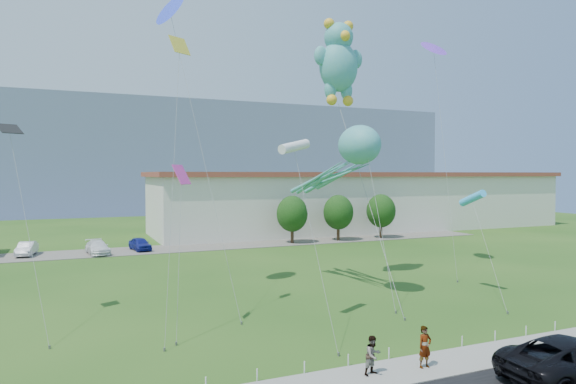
{
  "coord_description": "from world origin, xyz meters",
  "views": [
    {
      "loc": [
        -13.56,
        -19.52,
        7.94
      ],
      "look_at": [
        -1.71,
        8.0,
        6.89
      ],
      "focal_mm": 32.0,
      "sensor_mm": 36.0,
      "label": 1
    }
  ],
  "objects_px": {
    "pedestrian_left": "(425,347)",
    "parked_car_white": "(98,247)",
    "warehouse": "(366,200)",
    "octopus_kite": "(346,160)",
    "suv": "(575,359)",
    "teddy_bear_kite": "(339,60)",
    "parked_car_blue": "(140,244)",
    "parked_car_silver": "(27,249)",
    "pedestrian_right": "(373,355)"
  },
  "relations": [
    {
      "from": "pedestrian_left",
      "to": "parked_car_white",
      "type": "relative_size",
      "value": 0.37
    },
    {
      "from": "warehouse",
      "to": "octopus_kite",
      "type": "distance_m",
      "value": 41.14
    },
    {
      "from": "suv",
      "to": "teddy_bear_kite",
      "type": "relative_size",
      "value": 0.31
    },
    {
      "from": "parked_car_white",
      "to": "parked_car_blue",
      "type": "xyz_separation_m",
      "value": [
        4.19,
        0.94,
        0.0
      ]
    },
    {
      "from": "suv",
      "to": "parked_car_white",
      "type": "xyz_separation_m",
      "value": [
        -15.0,
        40.29,
        -0.18
      ]
    },
    {
      "from": "parked_car_silver",
      "to": "octopus_kite",
      "type": "bearing_deg",
      "value": -42.74
    },
    {
      "from": "pedestrian_left",
      "to": "pedestrian_right",
      "type": "distance_m",
      "value": 2.34
    },
    {
      "from": "pedestrian_right",
      "to": "parked_car_silver",
      "type": "height_order",
      "value": "pedestrian_right"
    },
    {
      "from": "warehouse",
      "to": "parked_car_white",
      "type": "height_order",
      "value": "warehouse"
    },
    {
      "from": "pedestrian_right",
      "to": "parked_car_white",
      "type": "relative_size",
      "value": 0.34
    },
    {
      "from": "pedestrian_right",
      "to": "parked_car_white",
      "type": "xyz_separation_m",
      "value": [
        -8.25,
        36.8,
        -0.15
      ]
    },
    {
      "from": "parked_car_blue",
      "to": "octopus_kite",
      "type": "xyz_separation_m",
      "value": [
        10.09,
        -25.08,
        8.14
      ]
    },
    {
      "from": "parked_car_blue",
      "to": "teddy_bear_kite",
      "type": "distance_m",
      "value": 28.91
    },
    {
      "from": "parked_car_blue",
      "to": "suv",
      "type": "bearing_deg",
      "value": -85.37
    },
    {
      "from": "pedestrian_right",
      "to": "teddy_bear_kite",
      "type": "bearing_deg",
      "value": 53.1
    },
    {
      "from": "pedestrian_left",
      "to": "pedestrian_right",
      "type": "height_order",
      "value": "pedestrian_left"
    },
    {
      "from": "pedestrian_left",
      "to": "octopus_kite",
      "type": "height_order",
      "value": "octopus_kite"
    },
    {
      "from": "suv",
      "to": "parked_car_blue",
      "type": "bearing_deg",
      "value": 16.32
    },
    {
      "from": "suv",
      "to": "parked_car_silver",
      "type": "distance_m",
      "value": 47.13
    },
    {
      "from": "pedestrian_left",
      "to": "teddy_bear_kite",
      "type": "xyz_separation_m",
      "value": [
        5.01,
        16.35,
        15.25
      ]
    },
    {
      "from": "octopus_kite",
      "to": "teddy_bear_kite",
      "type": "distance_m",
      "value": 8.23
    },
    {
      "from": "octopus_kite",
      "to": "suv",
      "type": "bearing_deg",
      "value": -87.44
    },
    {
      "from": "parked_car_blue",
      "to": "octopus_kite",
      "type": "height_order",
      "value": "octopus_kite"
    },
    {
      "from": "parked_car_silver",
      "to": "parked_car_white",
      "type": "xyz_separation_m",
      "value": [
        6.36,
        -1.73,
        0.0
      ]
    },
    {
      "from": "pedestrian_left",
      "to": "pedestrian_right",
      "type": "xyz_separation_m",
      "value": [
        -2.33,
        0.2,
        -0.08
      ]
    },
    {
      "from": "warehouse",
      "to": "pedestrian_left",
      "type": "distance_m",
      "value": 53.87
    },
    {
      "from": "warehouse",
      "to": "parked_car_white",
      "type": "distance_m",
      "value": 38.38
    },
    {
      "from": "parked_car_silver",
      "to": "octopus_kite",
      "type": "height_order",
      "value": "octopus_kite"
    },
    {
      "from": "parked_car_silver",
      "to": "octopus_kite",
      "type": "xyz_separation_m",
      "value": [
        20.64,
        -25.86,
        8.14
      ]
    },
    {
      "from": "parked_car_blue",
      "to": "octopus_kite",
      "type": "relative_size",
      "value": 0.34
    },
    {
      "from": "pedestrian_right",
      "to": "octopus_kite",
      "type": "xyz_separation_m",
      "value": [
        6.03,
        12.67,
        7.99
      ]
    },
    {
      "from": "pedestrian_right",
      "to": "parked_car_white",
      "type": "bearing_deg",
      "value": 90.17
    },
    {
      "from": "warehouse",
      "to": "parked_car_blue",
      "type": "distance_m",
      "value": 34.12
    },
    {
      "from": "suv",
      "to": "pedestrian_right",
      "type": "height_order",
      "value": "suv"
    },
    {
      "from": "parked_car_blue",
      "to": "pedestrian_right",
      "type": "bearing_deg",
      "value": -93.92
    },
    {
      "from": "suv",
      "to": "pedestrian_left",
      "type": "distance_m",
      "value": 5.5
    },
    {
      "from": "pedestrian_right",
      "to": "parked_car_silver",
      "type": "bearing_deg",
      "value": 98.31
    },
    {
      "from": "parked_car_silver",
      "to": "teddy_bear_kite",
      "type": "distance_m",
      "value": 34.96
    },
    {
      "from": "pedestrian_right",
      "to": "octopus_kite",
      "type": "distance_m",
      "value": 16.14
    },
    {
      "from": "suv",
      "to": "parked_car_white",
      "type": "relative_size",
      "value": 1.34
    },
    {
      "from": "parked_car_white",
      "to": "teddy_bear_kite",
      "type": "distance_m",
      "value": 30.15
    },
    {
      "from": "suv",
      "to": "parked_car_blue",
      "type": "distance_m",
      "value": 42.62
    },
    {
      "from": "pedestrian_left",
      "to": "pedestrian_right",
      "type": "bearing_deg",
      "value": 172.22
    },
    {
      "from": "suv",
      "to": "teddy_bear_kite",
      "type": "height_order",
      "value": "teddy_bear_kite"
    },
    {
      "from": "suv",
      "to": "teddy_bear_kite",
      "type": "distance_m",
      "value": 24.9
    },
    {
      "from": "pedestrian_left",
      "to": "parked_car_blue",
      "type": "relative_size",
      "value": 0.44
    },
    {
      "from": "warehouse",
      "to": "pedestrian_left",
      "type": "xyz_separation_m",
      "value": [
        -26.35,
        -46.88,
        -3.18
      ]
    },
    {
      "from": "parked_car_silver",
      "to": "parked_car_blue",
      "type": "height_order",
      "value": "parked_car_blue"
    },
    {
      "from": "pedestrian_left",
      "to": "parked_car_white",
      "type": "xyz_separation_m",
      "value": [
        -10.58,
        37.0,
        -0.23
      ]
    },
    {
      "from": "pedestrian_right",
      "to": "octopus_kite",
      "type": "height_order",
      "value": "octopus_kite"
    }
  ]
}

